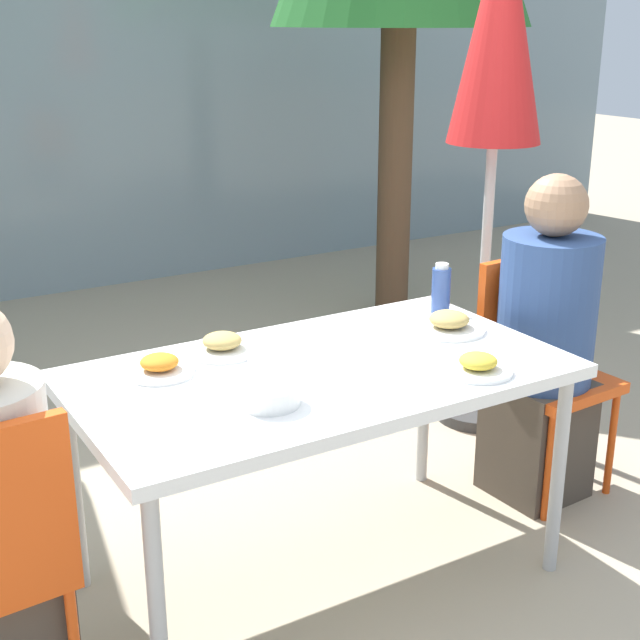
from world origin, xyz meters
name	(u,v)px	position (x,y,z in m)	size (l,w,h in m)	color
ground_plane	(320,576)	(0.00, 0.00, 0.00)	(24.00, 24.00, 0.00)	tan
building_facade	(9,55)	(0.00, 3.67, 1.50)	(10.00, 0.20, 3.00)	gray
dining_table	(320,385)	(0.00, 0.00, 0.67)	(1.46, 0.82, 0.73)	white
chair_right	(536,356)	(1.02, 0.14, 0.52)	(0.42, 0.42, 0.88)	#E54C14
person_right	(544,350)	(0.98, 0.06, 0.57)	(0.35, 0.35, 1.21)	#473D33
closed_umbrella	(499,46)	(1.23, 0.68, 1.61)	(0.38, 0.38, 2.17)	#333333
plate_0	(449,324)	(0.54, 0.06, 0.75)	(0.24, 0.24, 0.07)	white
plate_1	(222,345)	(-0.19, 0.27, 0.75)	(0.22, 0.22, 0.06)	white
plate_2	(160,367)	(-0.43, 0.20, 0.75)	(0.20, 0.20, 0.06)	white
plate_3	(478,366)	(0.38, -0.27, 0.75)	(0.20, 0.20, 0.06)	white
bottle	(441,289)	(0.63, 0.23, 0.81)	(0.07, 0.07, 0.18)	#334C8E
drinking_cup	(259,363)	(-0.19, 0.02, 0.77)	(0.06, 0.06, 0.09)	white
salad_bowl	(269,395)	(-0.25, -0.16, 0.75)	(0.17, 0.17, 0.06)	white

